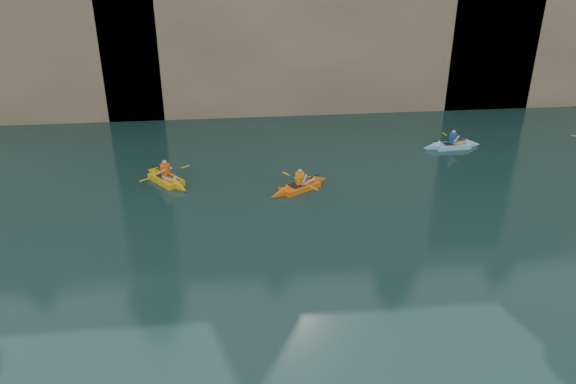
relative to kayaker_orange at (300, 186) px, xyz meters
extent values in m
cube|color=#97775B|center=(2.70, 10.88, 5.56)|extent=(24.00, 2.40, 11.40)
cube|color=black|center=(-3.30, 10.23, 1.46)|extent=(3.50, 1.00, 3.20)
cube|color=black|center=(10.70, 10.23, 2.11)|extent=(5.00, 1.00, 4.50)
cube|color=orange|center=(0.00, 0.00, -0.01)|extent=(2.32, 1.81, 0.25)
cone|color=orange|center=(0.92, 0.57, -0.01)|extent=(1.05, 1.01, 0.68)
cone|color=orange|center=(-0.91, -0.57, -0.01)|extent=(1.05, 1.01, 0.68)
cube|color=black|center=(-0.13, -0.08, 0.08)|extent=(0.69, 0.65, 0.04)
cube|color=orange|center=(0.00, 0.00, 0.34)|extent=(0.37, 0.33, 0.46)
sphere|color=tan|center=(0.00, 0.00, 0.67)|extent=(0.19, 0.19, 0.19)
cylinder|color=black|center=(0.00, 0.00, 0.25)|extent=(1.73, 1.10, 0.04)
cube|color=orange|center=(-0.48, 0.77, 0.25)|extent=(0.29, 0.40, 0.02)
cube|color=orange|center=(0.48, -0.77, 0.25)|extent=(0.29, 0.40, 0.02)
cube|color=orange|center=(14.22, 3.84, 0.24)|extent=(0.37, 0.33, 0.02)
cube|color=gold|center=(-5.50, 1.33, 0.00)|extent=(2.02, 2.32, 0.27)
cone|color=gold|center=(-4.84, 0.47, 0.00)|extent=(1.09, 1.10, 0.75)
cone|color=gold|center=(-6.16, 2.20, 0.00)|extent=(1.09, 1.10, 0.75)
cube|color=black|center=(-5.59, 1.45, 0.10)|extent=(0.70, 0.72, 0.04)
cube|color=#F05714|center=(-5.50, 1.33, 0.39)|extent=(0.38, 0.40, 0.50)
sphere|color=tan|center=(-5.50, 1.33, 0.75)|extent=(0.21, 0.21, 0.21)
cylinder|color=black|center=(-5.50, 1.33, 0.27)|extent=(1.36, 1.78, 0.04)
cube|color=orange|center=(-4.71, 1.94, 0.27)|extent=(0.38, 0.32, 0.02)
cube|color=orange|center=(-6.30, 0.73, 0.27)|extent=(0.38, 0.32, 0.02)
cube|color=#89C2E6|center=(7.94, 3.88, -0.01)|extent=(2.34, 0.88, 0.25)
cone|color=#89C2E6|center=(9.01, 3.96, -0.01)|extent=(0.86, 0.74, 0.68)
cone|color=#89C2E6|center=(6.86, 3.80, -0.01)|extent=(0.86, 0.74, 0.68)
cube|color=black|center=(7.79, 3.87, 0.08)|extent=(0.58, 0.47, 0.04)
cube|color=navy|center=(7.94, 3.88, 0.35)|extent=(0.33, 0.22, 0.46)
sphere|color=tan|center=(7.94, 3.88, 0.68)|extent=(0.19, 0.19, 0.19)
cylinder|color=black|center=(7.94, 3.88, 0.25)|extent=(2.02, 0.19, 0.04)
cube|color=orange|center=(7.87, 4.79, 0.25)|extent=(0.11, 0.42, 0.02)
cube|color=orange|center=(8.01, 2.97, 0.25)|extent=(0.11, 0.42, 0.02)
camera|label=1|loc=(-2.72, -20.58, 9.73)|focal=35.00mm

